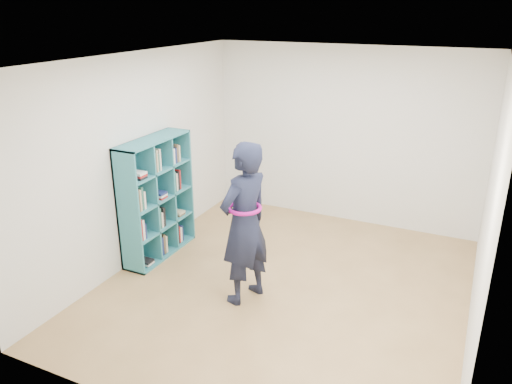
% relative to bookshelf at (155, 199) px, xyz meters
% --- Properties ---
extents(floor, '(4.50, 4.50, 0.00)m').
position_rel_bookshelf_xyz_m(floor, '(1.85, -0.08, -0.77)').
color(floor, olive).
rests_on(floor, ground).
extents(ceiling, '(4.50, 4.50, 0.00)m').
position_rel_bookshelf_xyz_m(ceiling, '(1.85, -0.08, 1.83)').
color(ceiling, white).
rests_on(ceiling, wall_back).
extents(wall_left, '(0.02, 4.50, 2.60)m').
position_rel_bookshelf_xyz_m(wall_left, '(-0.15, -0.08, 0.53)').
color(wall_left, silver).
rests_on(wall_left, floor).
extents(wall_right, '(0.02, 4.50, 2.60)m').
position_rel_bookshelf_xyz_m(wall_right, '(3.85, -0.08, 0.53)').
color(wall_right, silver).
rests_on(wall_right, floor).
extents(wall_back, '(4.00, 0.02, 2.60)m').
position_rel_bookshelf_xyz_m(wall_back, '(1.85, 2.17, 0.53)').
color(wall_back, silver).
rests_on(wall_back, floor).
extents(wall_front, '(4.00, 0.02, 2.60)m').
position_rel_bookshelf_xyz_m(wall_front, '(1.85, -2.33, 0.53)').
color(wall_front, silver).
rests_on(wall_front, floor).
extents(bookshelf, '(0.34, 1.18, 1.57)m').
position_rel_bookshelf_xyz_m(bookshelf, '(0.00, 0.00, 0.00)').
color(bookshelf, teal).
rests_on(bookshelf, floor).
extents(person, '(0.62, 0.77, 1.82)m').
position_rel_bookshelf_xyz_m(person, '(1.53, -0.48, 0.14)').
color(person, black).
rests_on(person, floor).
extents(smartphone, '(0.03, 0.10, 0.13)m').
position_rel_bookshelf_xyz_m(smartphone, '(1.43, -0.35, 0.26)').
color(smartphone, silver).
rests_on(smartphone, person).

